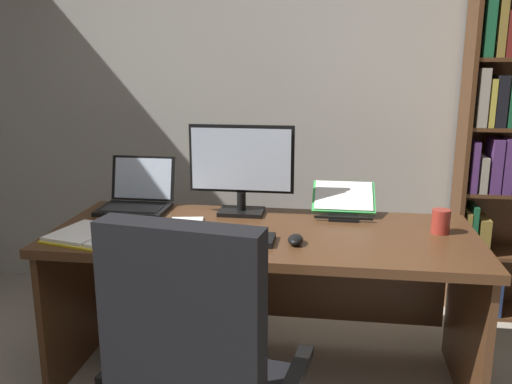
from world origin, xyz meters
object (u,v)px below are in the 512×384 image
at_px(computer_mouse, 296,240).
at_px(reading_stand_with_book, 344,200).
at_px(laptop, 137,199).
at_px(open_binder, 104,236).
at_px(monitor, 241,169).
at_px(pen, 190,223).
at_px(desk, 265,264).
at_px(notepad, 186,224).
at_px(keyboard, 225,238).
at_px(coffee_mug, 441,221).

xyz_separation_m(computer_mouse, reading_stand_with_book, (0.20, 0.49, 0.05)).
height_order(laptop, open_binder, laptop).
xyz_separation_m(monitor, pen, (-0.20, -0.23, -0.21)).
relative_size(monitor, reading_stand_with_book, 1.68).
relative_size(desk, reading_stand_with_book, 6.14).
height_order(desk, laptop, laptop).
height_order(reading_stand_with_book, pen, reading_stand_with_book).
bearing_deg(notepad, desk, 7.94).
distance_m(desk, computer_mouse, 0.36).
bearing_deg(pen, keyboard, -43.30).
distance_m(desk, monitor, 0.48).
relative_size(open_binder, coffee_mug, 4.71).
xyz_separation_m(keyboard, notepad, (-0.22, 0.19, -0.01)).
distance_m(laptop, notepad, 0.41).
relative_size(computer_mouse, open_binder, 0.21).
relative_size(keyboard, reading_stand_with_book, 1.36).
xyz_separation_m(reading_stand_with_book, pen, (-0.70, -0.30, -0.06)).
bearing_deg(keyboard, pen, 136.70).
xyz_separation_m(laptop, coffee_mug, (1.47, -0.19, -0.00)).
bearing_deg(keyboard, reading_stand_with_book, 44.38).
relative_size(keyboard, coffee_mug, 3.91).
height_order(reading_stand_with_book, notepad, reading_stand_with_book).
distance_m(monitor, open_binder, 0.74).
xyz_separation_m(desk, keyboard, (-0.14, -0.24, 0.20)).
bearing_deg(desk, open_binder, -156.23).
bearing_deg(computer_mouse, keyboard, 180.00).
bearing_deg(open_binder, monitor, 56.28).
xyz_separation_m(desk, computer_mouse, (0.16, -0.24, 0.21)).
relative_size(reading_stand_with_book, notepad, 1.47).
xyz_separation_m(reading_stand_with_book, notepad, (-0.72, -0.30, -0.07)).
relative_size(monitor, pen, 3.69).
distance_m(keyboard, coffee_mug, 0.96).
distance_m(laptop, open_binder, 0.48).
height_order(open_binder, coffee_mug, coffee_mug).
distance_m(desk, open_binder, 0.75).
bearing_deg(pen, computer_mouse, -20.80).
height_order(keyboard, open_binder, same).
bearing_deg(monitor, computer_mouse, -54.79).
xyz_separation_m(monitor, open_binder, (-0.52, -0.48, -0.22)).
relative_size(laptop, computer_mouse, 3.27).
height_order(computer_mouse, reading_stand_with_book, reading_stand_with_book).
xyz_separation_m(laptop, reading_stand_with_book, (1.05, 0.06, 0.02)).
bearing_deg(computer_mouse, monitor, 125.21).
bearing_deg(monitor, reading_stand_with_book, 7.50).
xyz_separation_m(computer_mouse, notepad, (-0.52, 0.19, -0.02)).
xyz_separation_m(laptop, open_binder, (0.03, -0.48, -0.04)).
height_order(keyboard, computer_mouse, computer_mouse).
distance_m(keyboard, computer_mouse, 0.30).
xyz_separation_m(desk, open_binder, (-0.66, -0.29, 0.20)).
xyz_separation_m(computer_mouse, coffee_mug, (0.62, 0.24, 0.03)).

